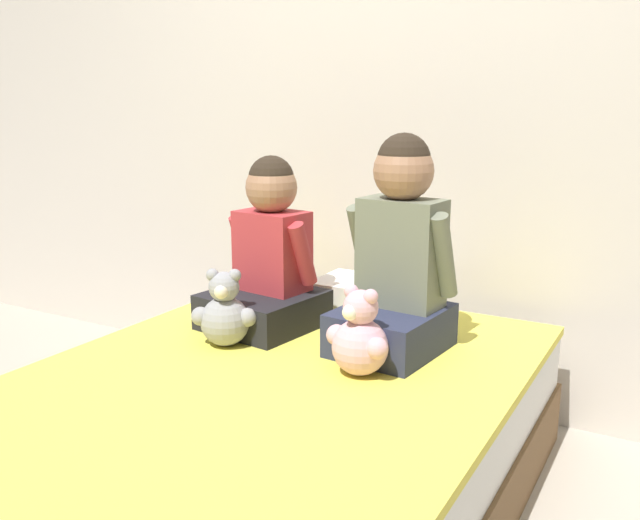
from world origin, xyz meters
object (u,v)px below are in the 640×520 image
at_px(teddy_bear_held_by_right_child, 360,338).
at_px(pillow_at_headboard, 374,296).
at_px(child_on_right, 398,258).
at_px(bed, 257,453).
at_px(teddy_bear_held_by_left_child, 225,314).
at_px(child_on_left, 268,258).

xyz_separation_m(teddy_bear_held_by_right_child, pillow_at_headboard, (-0.23, 0.59, -0.06)).
height_order(child_on_right, teddy_bear_held_by_right_child, child_on_right).
bearing_deg(bed, teddy_bear_held_by_right_child, 40.78).
bearing_deg(bed, teddy_bear_held_by_left_child, 141.82).
distance_m(bed, child_on_right, 0.73).
height_order(child_on_right, pillow_at_headboard, child_on_right).
bearing_deg(teddy_bear_held_by_right_child, bed, -123.14).
xyz_separation_m(child_on_left, child_on_right, (0.49, 0.00, 0.06)).
xyz_separation_m(bed, teddy_bear_held_by_left_child, (-0.26, 0.20, 0.33)).
bearing_deg(child_on_right, bed, -111.60).
height_order(child_on_left, teddy_bear_held_by_left_child, child_on_left).
bearing_deg(child_on_right, teddy_bear_held_by_right_child, -85.33).
xyz_separation_m(child_on_left, teddy_bear_held_by_left_child, (-0.00, -0.25, -0.13)).
bearing_deg(child_on_left, child_on_right, 8.06).
relative_size(child_on_right, teddy_bear_held_by_right_child, 2.60).
bearing_deg(teddy_bear_held_by_left_child, child_on_left, 64.25).
height_order(child_on_left, teddy_bear_held_by_right_child, child_on_left).
xyz_separation_m(child_on_right, pillow_at_headboard, (-0.23, 0.33, -0.24)).
bearing_deg(teddy_bear_held_by_left_child, child_on_right, 2.41).
bearing_deg(teddy_bear_held_by_right_child, child_on_right, 105.22).
distance_m(teddy_bear_held_by_right_child, pillow_at_headboard, 0.64).
bearing_deg(child_on_left, teddy_bear_held_by_right_child, -20.12).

